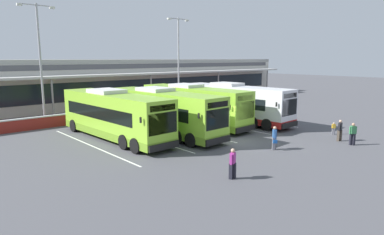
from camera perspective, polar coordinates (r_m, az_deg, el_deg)
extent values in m
plane|color=#4C4C51|center=(25.46, 6.79, -4.07)|extent=(200.00, 200.00, 0.00)
cube|color=beige|center=(47.22, -18.59, 5.33)|extent=(70.00, 10.00, 5.50)
cube|color=#19232D|center=(42.71, -15.87, 4.43)|extent=(66.00, 0.08, 2.20)
cube|color=#4C4C51|center=(42.54, -16.05, 8.25)|extent=(68.00, 0.08, 0.60)
cube|color=beige|center=(41.25, -15.09, 6.93)|extent=(67.00, 3.00, 0.24)
cube|color=gray|center=(47.10, -18.80, 8.97)|extent=(70.00, 10.00, 0.50)
cylinder|color=#999999|center=(37.89, -22.51, 3.08)|extent=(0.20, 0.20, 4.20)
cylinder|color=#999999|center=(43.55, -6.93, 4.57)|extent=(0.20, 0.20, 4.20)
cylinder|color=#999999|center=(51.62, 4.47, 5.45)|extent=(0.20, 0.20, 4.20)
cylinder|color=#999999|center=(61.16, 12.58, 5.95)|extent=(0.20, 0.20, 4.20)
cube|color=maroon|center=(36.40, -10.55, 0.88)|extent=(60.00, 0.36, 1.00)
cube|color=#B2B2B2|center=(36.32, -10.58, 1.74)|extent=(60.00, 0.40, 0.10)
cube|color=#8CC633|center=(26.52, -13.03, 0.51)|extent=(2.92, 12.07, 3.19)
cube|color=olive|center=(26.76, -12.92, -2.27)|extent=(2.94, 12.09, 0.56)
cube|color=black|center=(26.83, -13.49, 1.13)|extent=(2.88, 9.68, 0.96)
cube|color=black|center=(21.65, -4.98, -0.98)|extent=(2.31, 0.17, 1.40)
cube|color=black|center=(21.48, -5.00, 1.64)|extent=(2.05, 0.14, 0.40)
cube|color=silver|center=(27.16, -14.26, 4.37)|extent=(2.14, 2.86, 0.28)
cube|color=black|center=(21.90, -4.74, -4.87)|extent=(2.45, 0.24, 0.44)
cube|color=black|center=(22.77, -2.68, 0.49)|extent=(0.08, 0.12, 0.36)
cube|color=black|center=(21.01, -8.69, -0.42)|extent=(0.08, 0.12, 0.36)
cylinder|color=black|center=(31.29, -15.36, -0.75)|extent=(0.35, 1.05, 1.04)
cylinder|color=black|center=(30.26, -19.34, -1.31)|extent=(0.35, 1.05, 1.04)
cylinder|color=black|center=(24.82, -6.74, -3.21)|extent=(0.35, 1.05, 1.04)
cylinder|color=black|center=(23.51, -11.42, -4.08)|extent=(0.35, 1.05, 1.04)
cylinder|color=black|center=(23.74, -4.71, -3.78)|extent=(0.35, 1.05, 1.04)
cylinder|color=black|center=(22.37, -9.49, -4.74)|extent=(0.35, 1.05, 1.04)
cube|color=#8CC633|center=(27.46, -4.93, 1.05)|extent=(2.92, 12.07, 3.19)
cube|color=olive|center=(27.70, -4.89, -1.64)|extent=(2.94, 12.09, 0.56)
cube|color=black|center=(27.74, -5.45, 1.64)|extent=(2.88, 9.68, 0.96)
cube|color=black|center=(23.15, 4.31, -0.25)|extent=(2.31, 0.17, 1.40)
cube|color=black|center=(22.99, 4.37, 2.20)|extent=(2.05, 0.14, 0.40)
cube|color=silver|center=(28.03, -6.27, 4.78)|extent=(2.14, 2.86, 0.28)
cube|color=black|center=(23.39, 4.47, -3.90)|extent=(2.45, 0.24, 0.44)
cube|color=black|center=(24.40, 6.01, 1.08)|extent=(0.08, 0.12, 0.36)
cube|color=black|center=(22.29, 1.15, 0.29)|extent=(0.08, 0.12, 0.36)
cylinder|color=black|center=(32.03, -8.37, -0.25)|extent=(0.35, 1.05, 1.04)
cylinder|color=black|center=(30.74, -12.01, -0.79)|extent=(0.35, 1.05, 1.04)
cylinder|color=black|center=(26.16, 1.56, -2.45)|extent=(0.35, 1.05, 1.04)
cylinder|color=black|center=(24.56, -2.38, -3.28)|extent=(0.35, 1.05, 1.04)
cylinder|color=black|center=(25.22, 3.82, -2.95)|extent=(0.35, 1.05, 1.04)
cylinder|color=black|center=(23.56, -0.13, -3.85)|extent=(0.35, 1.05, 1.04)
cube|color=#8CC633|center=(31.23, 0.25, 2.17)|extent=(2.92, 12.07, 3.19)
cube|color=olive|center=(31.44, 0.25, -0.20)|extent=(2.94, 12.09, 0.56)
cube|color=black|center=(31.49, -0.25, 2.68)|extent=(2.88, 9.68, 0.96)
cube|color=black|center=(27.28, 8.94, 1.21)|extent=(2.31, 0.17, 1.40)
cube|color=black|center=(27.14, 9.02, 3.30)|extent=(2.05, 0.14, 0.40)
cube|color=silver|center=(31.77, -1.00, 5.45)|extent=(2.14, 2.86, 0.28)
cube|color=black|center=(27.48, 9.04, -1.91)|extent=(2.45, 0.24, 0.44)
cube|color=black|center=(28.59, 10.19, 2.28)|extent=(0.08, 0.12, 0.36)
cube|color=black|center=(26.32, 6.43, 1.72)|extent=(0.08, 0.12, 0.36)
cylinder|color=black|center=(35.62, -3.49, 0.87)|extent=(0.35, 1.05, 1.04)
cylinder|color=black|center=(34.15, -6.55, 0.42)|extent=(0.35, 1.05, 1.04)
cylinder|color=black|center=(30.16, 6.11, -0.84)|extent=(0.35, 1.05, 1.04)
cylinder|color=black|center=(28.41, 2.99, -1.47)|extent=(0.35, 1.05, 1.04)
cylinder|color=black|center=(29.29, 8.20, -1.21)|extent=(0.35, 1.05, 1.04)
cylinder|color=black|center=(27.48, 5.11, -1.88)|extent=(0.35, 1.05, 1.04)
cube|color=silver|center=(33.14, 7.23, 2.54)|extent=(2.92, 12.07, 3.19)
cube|color=#AD1E1E|center=(33.34, 7.18, 0.30)|extent=(2.94, 12.09, 0.56)
cube|color=black|center=(33.37, 6.70, 3.03)|extent=(2.88, 9.68, 0.96)
cube|color=black|center=(29.76, 16.13, 1.67)|extent=(2.31, 0.17, 1.40)
cube|color=black|center=(29.64, 16.24, 3.58)|extent=(2.05, 0.14, 0.40)
cube|color=silver|center=(33.60, 5.97, 5.64)|extent=(2.14, 2.86, 0.28)
cube|color=black|center=(29.95, 16.18, -1.20)|extent=(2.45, 0.24, 0.44)
cube|color=black|center=(31.14, 16.97, 2.63)|extent=(0.08, 0.12, 0.36)
cube|color=black|center=(28.66, 14.09, 2.16)|extent=(0.08, 0.12, 0.36)
cylinder|color=black|center=(37.24, 2.86, 1.27)|extent=(0.35, 1.05, 1.04)
cylinder|color=black|center=(35.56, 0.21, 0.87)|extent=(0.35, 1.05, 1.04)
cylinder|color=black|center=(32.43, 12.89, -0.27)|extent=(0.35, 1.05, 1.04)
cylinder|color=black|center=(30.50, 10.40, -0.83)|extent=(0.35, 1.05, 1.04)
cylinder|color=black|center=(31.70, 15.00, -0.60)|extent=(0.35, 1.05, 1.04)
cylinder|color=black|center=(29.71, 12.58, -1.19)|extent=(0.35, 1.05, 1.04)
cube|color=silver|center=(25.26, -16.76, -4.54)|extent=(0.14, 13.00, 0.01)
cube|color=silver|center=(27.22, -8.74, -3.19)|extent=(0.14, 13.00, 0.01)
cube|color=silver|center=(29.66, -1.93, -1.99)|extent=(0.14, 13.00, 0.01)
cube|color=silver|center=(32.45, 3.77, -0.96)|extent=(0.14, 13.00, 0.01)
cube|color=silver|center=(35.53, 8.52, -0.09)|extent=(0.14, 13.00, 0.01)
cube|color=slate|center=(23.61, 13.64, -4.36)|extent=(0.23, 0.22, 0.84)
cube|color=slate|center=(23.79, 13.82, -4.26)|extent=(0.23, 0.22, 0.84)
cube|color=#2D5693|center=(23.54, 13.80, -2.65)|extent=(0.39, 0.40, 0.56)
cube|color=#2D5693|center=(23.34, 13.94, -2.84)|extent=(0.13, 0.13, 0.54)
cube|color=#2D5693|center=(23.75, 13.66, -2.61)|extent=(0.13, 0.13, 0.54)
sphere|color=tan|center=(23.46, 13.84, -1.73)|extent=(0.22, 0.22, 0.22)
cube|color=#194C9E|center=(23.37, 13.89, -3.98)|extent=(0.29, 0.27, 0.22)
cylinder|color=#194C9E|center=(23.33, 13.91, -3.55)|extent=(0.02, 0.02, 0.16)
cube|color=black|center=(17.66, 6.59, -9.03)|extent=(0.20, 0.22, 0.84)
cube|color=black|center=(17.76, 7.14, -8.93)|extent=(0.20, 0.22, 0.84)
cube|color=#A32D89|center=(17.49, 6.91, -6.81)|extent=(0.40, 0.33, 0.56)
cube|color=#A32D89|center=(17.30, 6.65, -7.09)|extent=(0.12, 0.13, 0.54)
cube|color=#A32D89|center=(17.70, 7.16, -6.71)|extent=(0.12, 0.13, 0.54)
sphere|color=tan|center=(17.39, 6.94, -5.58)|extent=(0.22, 0.22, 0.22)
cube|color=slate|center=(29.93, 22.69, -2.15)|extent=(0.14, 0.14, 0.52)
cube|color=slate|center=(29.91, 22.92, -2.18)|extent=(0.14, 0.14, 0.52)
cube|color=gold|center=(29.84, 22.86, -1.35)|extent=(0.25, 0.24, 0.35)
cube|color=gold|center=(29.78, 22.62, -1.39)|extent=(0.08, 0.08, 0.33)
cube|color=gold|center=(29.90, 23.09, -1.38)|extent=(0.08, 0.08, 0.33)
sphere|color=#DBB293|center=(29.79, 22.89, -0.90)|extent=(0.14, 0.14, 0.14)
cube|color=black|center=(26.80, 25.27, -3.34)|extent=(0.22, 0.23, 0.84)
cube|color=black|center=(26.79, 25.69, -3.38)|extent=(0.22, 0.23, 0.84)
cube|color=#387F4C|center=(26.65, 25.59, -1.89)|extent=(0.40, 0.37, 0.56)
cube|color=#387F4C|center=(26.54, 25.19, -1.97)|extent=(0.13, 0.13, 0.54)
cube|color=#387F4C|center=(26.78, 25.98, -1.93)|extent=(0.13, 0.13, 0.54)
sphere|color=tan|center=(26.58, 25.65, -1.07)|extent=(0.22, 0.22, 0.22)
cube|color=#4C4238|center=(27.64, 23.51, -2.83)|extent=(0.17, 0.20, 0.84)
cube|color=#4C4238|center=(27.77, 23.83, -2.80)|extent=(0.17, 0.20, 0.84)
cube|color=black|center=(27.57, 23.77, -1.39)|extent=(0.37, 0.28, 0.56)
cube|color=black|center=(27.36, 23.65, -1.52)|extent=(0.11, 0.11, 0.54)
cube|color=black|center=(27.78, 23.89, -1.38)|extent=(0.11, 0.11, 0.54)
sphere|color=tan|center=(27.50, 23.83, -0.60)|extent=(0.22, 0.22, 0.22)
cylinder|color=#9E9EA3|center=(34.30, -24.21, 8.03)|extent=(0.20, 0.20, 11.00)
cylinder|color=#9E9EA3|center=(34.61, -24.87, 16.89)|extent=(2.80, 0.10, 0.10)
cube|color=silver|center=(34.20, -27.19, 16.65)|extent=(0.44, 0.28, 0.20)
cube|color=silver|center=(35.05, -22.58, 16.79)|extent=(0.44, 0.28, 0.20)
cylinder|color=#9E9EA3|center=(42.07, -2.29, 9.09)|extent=(0.20, 0.20, 11.00)
cylinder|color=#9E9EA3|center=(42.32, -2.35, 16.35)|extent=(2.80, 0.10, 0.10)
cube|color=silver|center=(41.44, -3.90, 16.33)|extent=(0.44, 0.28, 0.20)
cube|color=silver|center=(43.21, -0.85, 16.09)|extent=(0.44, 0.28, 0.20)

